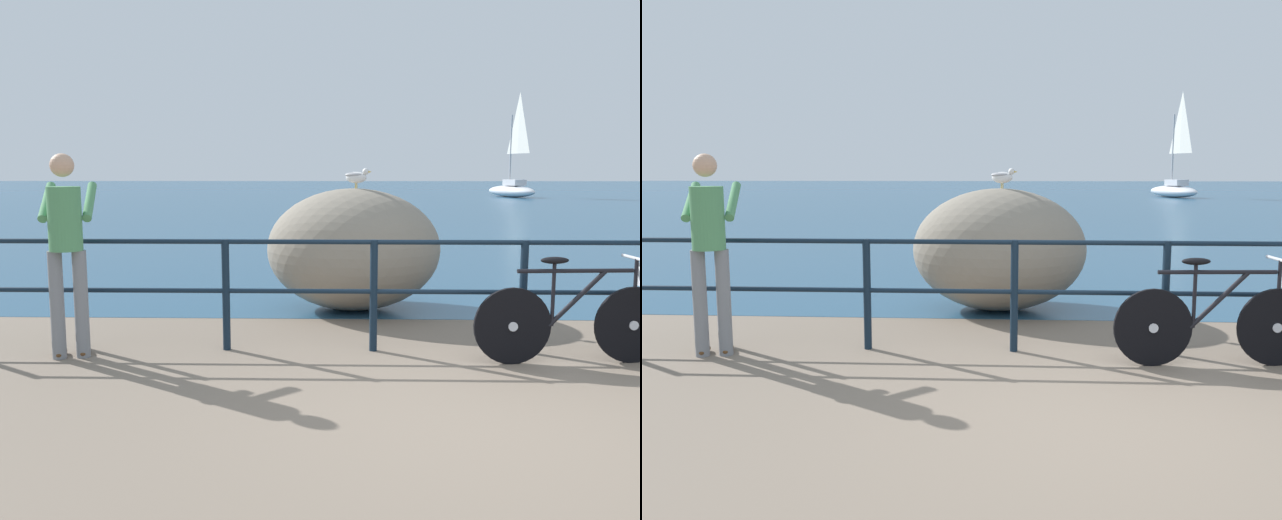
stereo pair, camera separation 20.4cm
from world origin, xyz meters
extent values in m
cube|color=#756656|center=(0.00, 20.00, -0.05)|extent=(120.00, 120.00, 0.10)
cube|color=navy|center=(0.00, 47.97, 0.00)|extent=(120.00, 90.00, 0.01)
cylinder|color=black|center=(-3.36, 1.69, 0.51)|extent=(0.07, 0.07, 1.02)
cylinder|color=black|center=(-2.01, 1.69, 0.51)|extent=(0.07, 0.07, 1.02)
cylinder|color=black|center=(-0.67, 1.69, 0.51)|extent=(0.07, 0.07, 1.02)
cylinder|color=black|center=(0.67, 1.69, 0.51)|extent=(0.07, 0.07, 1.02)
cylinder|color=black|center=(0.00, 1.69, 1.00)|extent=(9.40, 0.04, 0.04)
cylinder|color=black|center=(0.00, 1.69, 0.55)|extent=(9.40, 0.04, 0.04)
cylinder|color=black|center=(0.48, 1.30, 0.33)|extent=(0.66, 0.08, 0.66)
cylinder|color=#B7BCC6|center=(0.48, 1.30, 0.33)|extent=(0.08, 0.06, 0.08)
cylinder|color=black|center=(1.52, 1.38, 0.33)|extent=(0.66, 0.08, 0.66)
cylinder|color=#B7BCC6|center=(1.52, 1.38, 0.33)|extent=(0.08, 0.06, 0.08)
cylinder|color=black|center=(1.00, 1.34, 0.80)|extent=(0.99, 0.10, 0.04)
cylinder|color=black|center=(1.03, 1.34, 0.57)|extent=(0.50, 0.07, 0.50)
cylinder|color=black|center=(0.82, 1.33, 0.59)|extent=(0.03, 0.03, 0.53)
ellipsoid|color=black|center=(0.82, 1.33, 0.89)|extent=(0.25, 0.12, 0.06)
cylinder|color=black|center=(1.52, 1.38, 0.62)|extent=(0.03, 0.03, 0.57)
cylinder|color=#B7BCC6|center=(1.52, 1.38, 0.90)|extent=(0.06, 0.48, 0.03)
cylinder|color=slate|center=(-3.43, 1.37, 0.47)|extent=(0.12, 0.12, 0.95)
ellipsoid|color=#513319|center=(-3.45, 1.42, 0.04)|extent=(0.16, 0.28, 0.08)
cylinder|color=slate|center=(-3.24, 1.41, 0.47)|extent=(0.12, 0.12, 0.95)
ellipsoid|color=#513319|center=(-3.25, 1.47, 0.04)|extent=(0.16, 0.28, 0.08)
cylinder|color=#4C8C59|center=(-3.34, 1.39, 1.23)|extent=(0.28, 0.28, 0.55)
sphere|color=tan|center=(-3.34, 1.39, 1.68)|extent=(0.20, 0.20, 0.20)
cylinder|color=#4C8C59|center=(-3.57, 1.58, 1.36)|extent=(0.20, 0.52, 0.34)
cylinder|color=#4C8C59|center=(-3.22, 1.66, 1.36)|extent=(0.20, 0.52, 0.34)
ellipsoid|color=gray|center=(-0.81, 3.52, 0.71)|extent=(2.03, 1.78, 1.43)
cylinder|color=gold|center=(-0.78, 3.52, 1.46)|extent=(0.01, 0.01, 0.06)
cylinder|color=gold|center=(-0.80, 3.48, 1.46)|extent=(0.01, 0.01, 0.06)
ellipsoid|color=white|center=(-0.79, 3.50, 1.55)|extent=(0.28, 0.21, 0.13)
ellipsoid|color=#9E9EA3|center=(-0.81, 3.51, 1.58)|extent=(0.27, 0.21, 0.06)
sphere|color=white|center=(-0.68, 3.45, 1.62)|extent=(0.08, 0.08, 0.08)
cone|color=gold|center=(-0.63, 3.43, 1.62)|extent=(0.06, 0.04, 0.02)
ellipsoid|color=white|center=(9.48, 36.14, 0.36)|extent=(2.70, 4.58, 0.70)
cube|color=silver|center=(9.58, 35.86, 0.89)|extent=(1.19, 1.49, 0.36)
cylinder|color=#B2B2B7|center=(9.41, 36.33, 2.81)|extent=(0.10, 0.10, 4.20)
pyramid|color=white|center=(9.67, 35.62, 4.38)|extent=(0.59, 1.53, 3.57)
camera|label=1|loc=(-1.00, -4.18, 1.64)|focal=36.98mm
camera|label=2|loc=(-0.79, -4.17, 1.64)|focal=36.98mm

